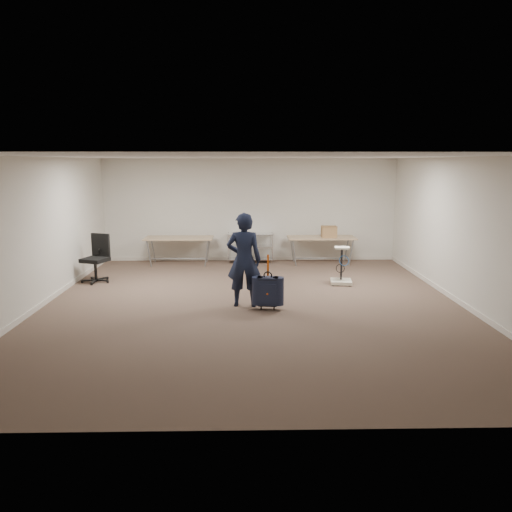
{
  "coord_description": "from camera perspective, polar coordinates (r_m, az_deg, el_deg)",
  "views": [
    {
      "loc": [
        -0.13,
        -9.19,
        2.71
      ],
      "look_at": [
        0.07,
        0.3,
        0.91
      ],
      "focal_mm": 35.0,
      "sensor_mm": 36.0,
      "label": 1
    }
  ],
  "objects": [
    {
      "name": "cardboard_box",
      "position": [
        13.4,
        8.34,
        2.77
      ],
      "size": [
        0.4,
        0.3,
        0.3
      ],
      "primitive_type": "cube",
      "rotation": [
        0.0,
        0.0,
        -0.01
      ],
      "color": "#9A7347",
      "rests_on": "folding_table_right"
    },
    {
      "name": "ground",
      "position": [
        9.58,
        -0.41,
        -5.69
      ],
      "size": [
        9.0,
        9.0,
        0.0
      ],
      "primitive_type": "plane",
      "color": "#4D392E",
      "rests_on": "ground"
    },
    {
      "name": "folding_table_left",
      "position": [
        13.41,
        -8.8,
        1.9
      ],
      "size": [
        1.8,
        0.75,
        0.73
      ],
      "color": "tan",
      "rests_on": "ground"
    },
    {
      "name": "room_shell",
      "position": [
        10.9,
        -0.51,
        -3.38
      ],
      "size": [
        8.0,
        9.0,
        9.0
      ],
      "color": "beige",
      "rests_on": "ground"
    },
    {
      "name": "equipment_cart",
      "position": [
        11.35,
        9.72,
        -2.08
      ],
      "size": [
        0.51,
        0.51,
        0.85
      ],
      "color": "#F0E4CE",
      "rests_on": "ground"
    },
    {
      "name": "folding_table_right",
      "position": [
        13.45,
        7.48,
        1.96
      ],
      "size": [
        1.8,
        0.75,
        0.73
      ],
      "color": "tan",
      "rests_on": "ground"
    },
    {
      "name": "suitcase",
      "position": [
        9.24,
        1.35,
        -4.04
      ],
      "size": [
        0.4,
        0.26,
        1.04
      ],
      "color": "black",
      "rests_on": "ground"
    },
    {
      "name": "wire_shelf",
      "position": [
        13.58,
        -0.66,
        1.12
      ],
      "size": [
        1.22,
        0.47,
        0.8
      ],
      "color": "silver",
      "rests_on": "ground"
    },
    {
      "name": "office_chair",
      "position": [
        11.97,
        -17.74,
        -1.25
      ],
      "size": [
        0.66,
        0.67,
        1.09
      ],
      "color": "black",
      "rests_on": "ground"
    },
    {
      "name": "person",
      "position": [
        9.36,
        -1.39,
        -0.45
      ],
      "size": [
        0.67,
        0.46,
        1.79
      ],
      "primitive_type": "imported",
      "rotation": [
        0.0,
        0.0,
        3.09
      ],
      "color": "black",
      "rests_on": "ground"
    }
  ]
}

